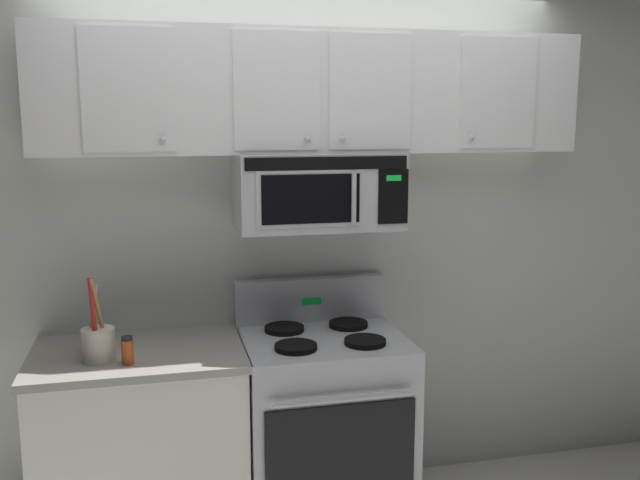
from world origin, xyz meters
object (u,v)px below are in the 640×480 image
object	(u,v)px
stove_range	(323,424)
utensil_crock_cream	(98,341)
salt_shaker	(92,341)
over_range_microwave	(317,191)
spice_jar	(127,350)

from	to	relation	value
stove_range	utensil_crock_cream	size ratio (longest dim) A/B	3.11
utensil_crock_cream	salt_shaker	size ratio (longest dim) A/B	3.75
stove_range	utensil_crock_cream	xyz separation A→B (m)	(-1.00, -0.09, 0.52)
utensil_crock_cream	salt_shaker	bearing A→B (deg)	106.75
over_range_microwave	salt_shaker	size ratio (longest dim) A/B	7.92
stove_range	over_range_microwave	bearing A→B (deg)	90.14
over_range_microwave	utensil_crock_cream	size ratio (longest dim) A/B	2.11
stove_range	spice_jar	distance (m)	1.02
over_range_microwave	utensil_crock_cream	bearing A→B (deg)	-168.26
over_range_microwave	spice_jar	distance (m)	1.11
stove_range	salt_shaker	world-z (taller)	stove_range
over_range_microwave	salt_shaker	bearing A→B (deg)	-175.54
spice_jar	utensil_crock_cream	bearing A→B (deg)	148.25
stove_range	spice_jar	size ratio (longest dim) A/B	9.38
salt_shaker	spice_jar	xyz separation A→B (m)	(0.16, -0.20, 0.01)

